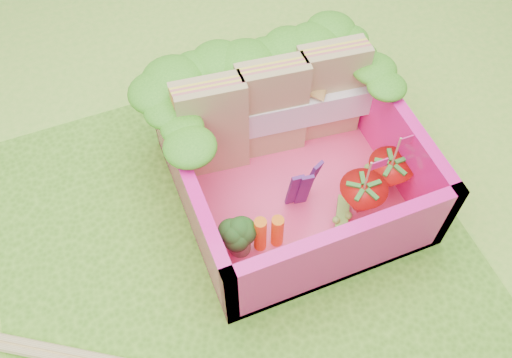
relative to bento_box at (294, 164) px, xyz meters
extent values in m
plane|color=#85DC3E|center=(-0.46, -0.27, -0.31)|extent=(14.00, 14.00, 0.00)
cube|color=#559E23|center=(-0.46, -0.27, -0.29)|extent=(2.60, 2.60, 0.03)
cube|color=#FF4179|center=(0.00, 0.00, -0.25)|extent=(1.30, 1.30, 0.05)
cube|color=#FF1592|center=(0.00, 0.61, 0.00)|extent=(1.30, 0.07, 0.55)
cube|color=#FF1592|center=(0.00, -0.61, 0.00)|extent=(1.30, 0.07, 0.55)
cube|color=#FF1592|center=(-0.62, 0.00, 0.00)|extent=(0.07, 1.30, 0.55)
cube|color=#FF1592|center=(0.61, 0.00, 0.00)|extent=(0.07, 1.30, 0.55)
ellipsoid|color=#35921A|center=(-0.50, 0.58, 0.33)|extent=(0.30, 0.30, 0.11)
ellipsoid|color=#35921A|center=(-0.36, 0.58, 0.33)|extent=(0.30, 0.30, 0.11)
ellipsoid|color=#35921A|center=(-0.21, 0.58, 0.33)|extent=(0.30, 0.30, 0.11)
ellipsoid|color=#35921A|center=(-0.07, 0.58, 0.33)|extent=(0.30, 0.30, 0.11)
ellipsoid|color=#35921A|center=(0.07, 0.58, 0.33)|extent=(0.30, 0.30, 0.11)
ellipsoid|color=#35921A|center=(0.21, 0.58, 0.33)|extent=(0.30, 0.30, 0.11)
ellipsoid|color=#35921A|center=(0.36, 0.58, 0.33)|extent=(0.30, 0.30, 0.11)
ellipsoid|color=#35921A|center=(0.50, 0.58, 0.33)|extent=(0.30, 0.30, 0.11)
ellipsoid|color=#35921A|center=(-0.58, 0.10, 0.33)|extent=(0.27, 0.27, 0.10)
ellipsoid|color=#35921A|center=(-0.58, 0.24, 0.33)|extent=(0.27, 0.27, 0.10)
ellipsoid|color=#35921A|center=(-0.58, 0.38, 0.33)|extent=(0.27, 0.27, 0.10)
ellipsoid|color=#35921A|center=(-0.58, 0.52, 0.33)|extent=(0.27, 0.27, 0.10)
ellipsoid|color=#35921A|center=(0.58, 0.10, 0.33)|extent=(0.27, 0.27, 0.10)
ellipsoid|color=#35921A|center=(0.58, 0.24, 0.33)|extent=(0.27, 0.27, 0.10)
ellipsoid|color=#35921A|center=(0.58, 0.38, 0.33)|extent=(0.27, 0.27, 0.10)
ellipsoid|color=#35921A|center=(0.58, 0.52, 0.33)|extent=(0.27, 0.27, 0.10)
cube|color=tan|center=(-0.37, 0.33, 0.12)|extent=(0.40, 0.19, 0.69)
cube|color=tan|center=(0.00, 0.33, 0.12)|extent=(0.40, 0.19, 0.69)
cube|color=tan|center=(0.37, 0.33, 0.12)|extent=(0.40, 0.19, 0.69)
cube|color=white|center=(0.00, 0.33, 0.09)|extent=(1.26, 0.32, 0.20)
cylinder|color=#62994A|center=(-0.44, -0.28, -0.15)|extent=(0.12, 0.12, 0.14)
ellipsoid|color=#144D1C|center=(-0.44, -0.28, -0.02)|extent=(0.31, 0.31, 0.12)
cylinder|color=orange|center=(-0.33, -0.30, -0.09)|extent=(0.07, 0.07, 0.28)
cylinder|color=orange|center=(-0.23, -0.31, -0.10)|extent=(0.07, 0.07, 0.25)
cube|color=#4C1A5C|center=(-0.06, -0.14, -0.04)|extent=(0.07, 0.03, 0.38)
cube|color=#4C1A5C|center=(-0.01, -0.16, -0.04)|extent=(0.07, 0.03, 0.38)
cube|color=#4C1A5C|center=(0.06, -0.11, -0.04)|extent=(0.07, 0.05, 0.38)
cone|color=#BB0B13|center=(0.28, -0.32, -0.09)|extent=(0.27, 0.27, 0.27)
cylinder|color=tan|center=(0.28, -0.32, 0.16)|extent=(0.01, 0.01, 0.24)
cube|color=#E1257E|center=(0.33, -0.32, 0.24)|extent=(0.10, 0.01, 0.06)
cone|color=#BB0B13|center=(0.50, -0.23, -0.09)|extent=(0.26, 0.26, 0.26)
cylinder|color=tan|center=(0.50, -0.23, 0.16)|extent=(0.01, 0.01, 0.24)
cube|color=#E1257E|center=(0.55, -0.23, 0.24)|extent=(0.10, 0.01, 0.06)
cube|color=#68C63E|center=(0.50, -0.08, -0.20)|extent=(0.29, 0.26, 0.05)
cube|color=#68C63E|center=(0.16, -0.34, -0.20)|extent=(0.23, 0.31, 0.05)
cube|color=tan|center=(-1.58, -0.46, -0.25)|extent=(2.01, 1.32, 0.05)
cube|color=tan|center=(-1.53, -0.44, -0.25)|extent=(2.01, 1.32, 0.05)
camera|label=1|loc=(-0.89, -1.65, 2.66)|focal=40.00mm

